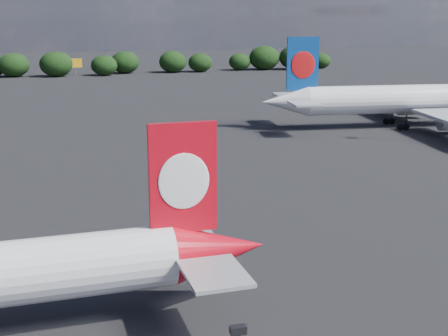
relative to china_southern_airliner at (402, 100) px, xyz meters
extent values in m
plane|color=black|center=(-65.37, -3.66, -5.11)|extent=(500.00, 500.00, 0.00)
cone|color=red|center=(-52.39, -60.87, -0.76)|extent=(7.04, 4.49, 4.35)
cube|color=red|center=(-55.00, -60.93, 4.81)|extent=(4.79, 0.53, 7.83)
ellipsoid|color=white|center=(-54.99, -61.19, 4.65)|extent=(3.65, 0.25, 4.00)
ellipsoid|color=white|center=(-55.00, -60.66, 4.65)|extent=(3.65, 0.25, 4.00)
cube|color=#A8ACB1|center=(-54.03, -65.69, -0.41)|extent=(4.02, 5.30, 0.26)
cube|color=#A8ACB1|center=(-54.23, -56.13, -0.41)|extent=(4.02, 5.30, 0.26)
cylinder|color=white|center=(1.78, -0.22, 0.17)|extent=(40.42, 10.21, 5.27)
cone|color=white|center=(-22.29, 2.79, 0.17)|extent=(9.03, 6.28, 5.27)
cube|color=navy|center=(-19.15, 2.40, 6.92)|extent=(5.82, 1.24, 9.49)
ellipsoid|color=red|center=(-19.19, 2.08, 6.73)|extent=(4.42, 0.76, 4.85)
ellipsoid|color=red|center=(-19.11, 2.71, 6.73)|extent=(4.42, 0.76, 4.85)
cube|color=#A8ACB1|center=(-20.92, -3.23, 0.59)|extent=(5.50, 6.87, 0.32)
cube|color=#A8ACB1|center=(-19.47, 8.29, 0.59)|extent=(5.50, 6.87, 0.32)
cube|color=#A8ACB1|center=(5.58, 13.12, -1.52)|extent=(9.42, 21.78, 0.58)
cylinder|color=#A8ACB1|center=(7.02, 7.62, -2.89)|extent=(5.59, 3.48, 2.85)
cube|color=#A8ACB1|center=(7.02, 7.62, -2.15)|extent=(2.34, 0.60, 1.27)
cylinder|color=black|center=(-0.70, -3.10, -3.53)|extent=(0.33, 0.33, 2.64)
cylinder|color=black|center=(-0.70, -3.10, -4.53)|extent=(1.21, 0.62, 1.16)
cylinder|color=black|center=(-1.85, -2.96, -4.53)|extent=(1.21, 0.62, 1.16)
cylinder|color=black|center=(0.08, 3.18, -3.53)|extent=(0.33, 0.33, 2.64)
cylinder|color=black|center=(0.08, 3.18, -4.53)|extent=(1.21, 0.62, 1.16)
cylinder|color=black|center=(-1.07, 3.32, -4.53)|extent=(1.21, 0.62, 1.16)
cube|color=black|center=(-58.10, -83.66, 5.64)|extent=(0.55, 0.30, 0.28)
cube|color=#F6AC15|center=(-53.37, 118.34, -1.11)|extent=(5.00, 0.30, 3.00)
cylinder|color=gray|center=(-53.37, 118.34, -3.86)|extent=(0.30, 0.30, 2.50)
ellipsoid|color=black|center=(-73.04, 116.70, -1.17)|extent=(10.23, 8.65, 7.87)
ellipsoid|color=black|center=(-59.55, 113.63, -0.95)|extent=(10.81, 9.15, 8.31)
ellipsoid|color=black|center=(-43.92, 112.94, -1.70)|extent=(8.85, 7.49, 6.81)
ellipsoid|color=black|center=(-36.10, 119.01, -1.26)|extent=(9.99, 8.45, 7.69)
ellipsoid|color=black|center=(-19.51, 117.21, -1.33)|extent=(9.81, 8.30, 7.55)
ellipsoid|color=black|center=(-9.65, 116.71, -1.78)|extent=(8.64, 7.31, 6.65)
ellipsoid|color=black|center=(5.83, 118.91, -2.00)|extent=(8.09, 6.84, 6.22)
ellipsoid|color=black|center=(15.21, 118.29, -0.70)|extent=(11.46, 9.69, 8.81)
ellipsoid|color=black|center=(26.43, 116.27, -0.61)|extent=(11.69, 9.89, 8.99)
ellipsoid|color=black|center=(38.23, 118.35, -2.24)|extent=(7.45, 6.30, 5.73)
camera|label=1|loc=(-63.81, -101.73, 16.03)|focal=50.00mm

